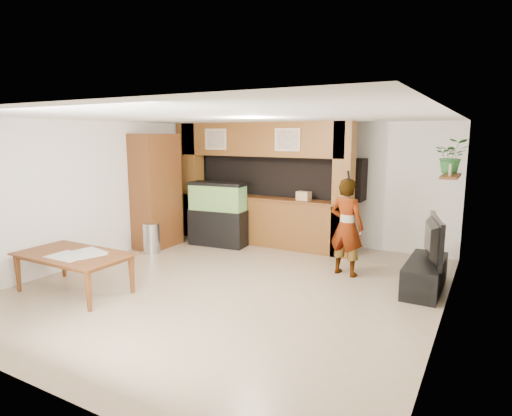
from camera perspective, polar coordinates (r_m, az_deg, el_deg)
The scene contains 22 objects.
floor at distance 6.86m, azimuth -2.97°, elevation -10.25°, with size 6.50×6.50×0.00m, color #9F866E.
ceiling at distance 6.46m, azimuth -3.18°, elevation 11.99°, with size 6.50×6.50×0.00m, color white.
wall_back at distance 9.42m, azimuth 7.54°, elevation 3.28°, with size 6.00×6.00×0.00m, color silver.
wall_left at distance 8.51m, azimuth -20.44°, elevation 2.07°, with size 6.50×6.50×0.00m, color silver.
wall_right at distance 5.57m, azimuth 24.05°, elevation -1.92°, with size 6.50×6.50×0.00m, color silver.
partition at distance 9.26m, azimuth 0.66°, elevation 3.34°, with size 4.20×0.99×2.60m.
wall_clock at distance 9.11m, azimuth -15.72°, elevation 6.58°, with size 0.05×0.25×0.25m.
wall_shelf at distance 7.46m, azimuth 24.54°, elevation 3.90°, with size 0.25×0.90×0.04m, color brown.
pantry_cabinet at distance 9.18m, azimuth -13.16°, elevation 2.21°, with size 0.59×0.97×2.36m, color brown.
trash_can at distance 8.83m, azimuth -13.75°, elevation -3.92°, with size 0.33×0.33×0.60m, color #B2B2B7.
aquarium at distance 9.13m, azimuth -5.11°, elevation -0.91°, with size 1.23×0.46×1.36m.
tv_stand at distance 7.08m, azimuth 21.58°, elevation -8.34°, with size 0.50×1.37×0.46m, color black.
television at distance 6.94m, azimuth 21.87°, elevation -3.85°, with size 1.18×0.16×0.68m, color black.
photo_frame at distance 7.21m, azimuth 24.43°, elevation 4.62°, with size 0.03×0.14×0.18m, color tan.
potted_plant at distance 7.73m, azimuth 24.66°, elevation 6.32°, with size 0.51×0.44×0.56m, color #27632B.
person at distance 7.30m, azimuth 11.98°, elevation -2.49°, with size 0.60×0.39×1.65m, color #998254.
microphone at distance 7.00m, azimuth 12.23°, elevation 4.25°, with size 0.04×0.04×0.17m, color black.
dining_table at distance 7.00m, azimuth -23.26°, elevation -8.04°, with size 1.72×0.96×0.60m, color brown.
newspaper_a at distance 6.86m, azimuth -21.64°, elevation -5.63°, with size 0.55×0.40×0.01m, color silver.
newspaper_b at distance 6.80m, azimuth -23.73°, elevation -5.88°, with size 0.58×0.42×0.01m, color silver.
newspaper_c at distance 6.92m, azimuth -21.35°, elevation -5.47°, with size 0.50×0.36×0.01m, color silver.
counter_box at distance 8.66m, azimuth 6.38°, elevation 1.60°, with size 0.27×0.18×0.18m, color tan.
Camera 1 is at (3.45, -5.45, 2.34)m, focal length 30.00 mm.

